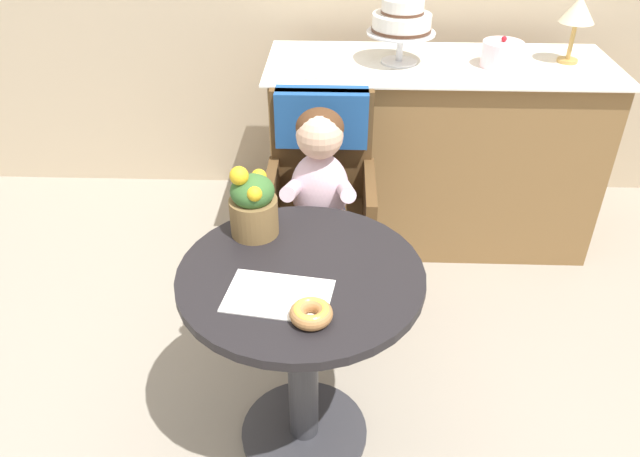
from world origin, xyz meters
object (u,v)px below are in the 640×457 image
Objects in this scene: tiered_cake_stand at (402,21)px; table_lamp at (578,12)px; wicker_chair at (321,175)px; donut_front at (311,313)px; cafe_table at (302,326)px; flower_vase at (253,203)px; round_layer_cake at (502,54)px; seated_child at (319,186)px.

table_lamp is (0.75, 0.04, 0.03)m from tiered_cake_stand.
wicker_chair is 8.39× the size of donut_front.
cafe_table is 0.75× the size of wicker_chair.
flower_vase is 1.73m from table_lamp.
cafe_table is 4.11× the size of round_layer_cake.
table_lamp reaches higher than flower_vase.
seated_child reaches higher than cafe_table.
flower_vase is at bearing -117.05° from seated_child.
wicker_chair is at bearing -119.55° from tiered_cake_stand.
tiered_cake_stand is (0.33, 0.73, 0.40)m from seated_child.
seated_child is (0.03, 0.57, 0.17)m from cafe_table.
tiered_cake_stand reaches higher than wicker_chair.
seated_child reaches higher than wicker_chair.
wicker_chair is 1.31× the size of seated_child.
donut_front is 0.65× the size of round_layer_cake.
cafe_table is 0.59m from seated_child.
seated_child is at bearing -137.50° from round_layer_cake.
seated_child is 6.39× the size of donut_front.
round_layer_cake is (0.44, -0.03, -0.13)m from tiered_cake_stand.
tiered_cake_stand reaches higher than round_layer_cake.
donut_front reaches higher than cafe_table.
table_lamp is (1.07, 1.54, 0.37)m from donut_front.
cafe_table is at bearing -51.47° from flower_vase.
flower_vase is 1.37× the size of round_layer_cake.
donut_front is 1.91m from table_lamp.
tiered_cake_stand is (0.52, 1.10, 0.25)m from flower_vase.
donut_front is 1.57m from tiered_cake_stand.
tiered_cake_stand reaches higher than seated_child.
table_lamp reaches higher than seated_child.
donut_front is 0.47× the size of flower_vase.
table_lamp is at bearing 55.07° from donut_front.
seated_child is at bearing -114.07° from tiered_cake_stand.
table_lamp is at bearing 11.73° from round_layer_cake.
donut_front is 0.45m from flower_vase.
tiered_cake_stand is (0.36, 1.30, 0.57)m from cafe_table.
cafe_table is at bearing 101.12° from donut_front.
round_layer_cake is at bearing 57.74° from cafe_table.
seated_child is 0.90m from tiered_cake_stand.
round_layer_cake is (0.80, 1.27, 0.45)m from cafe_table.
round_layer_cake is (0.76, 1.47, 0.21)m from donut_front.
cafe_table is 1.47m from tiered_cake_stand.
cafe_table is 6.33× the size of donut_front.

